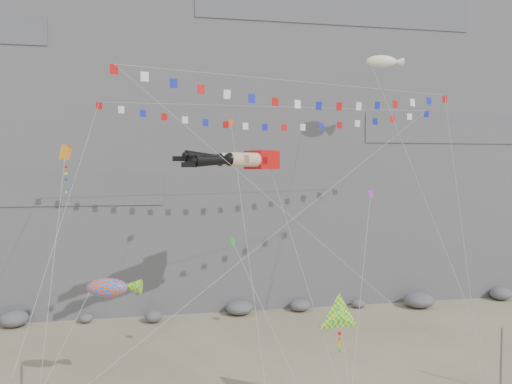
# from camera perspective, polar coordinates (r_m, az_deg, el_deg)

# --- Properties ---
(cliff) EXTENTS (80.00, 28.00, 50.00)m
(cliff) POSITION_cam_1_polar(r_m,az_deg,el_deg) (62.76, -4.12, 12.90)
(cliff) COLOR slate
(cliff) RESTS_ON ground
(talus_boulders) EXTENTS (60.00, 3.00, 1.20)m
(talus_boulders) POSITION_cam_1_polar(r_m,az_deg,el_deg) (48.77, -1.91, -13.11)
(talus_boulders) COLOR slate
(talus_boulders) RESTS_ON ground
(anchor_pole_right) EXTENTS (0.12, 0.12, 4.08)m
(anchor_pole_right) POSITION_cam_1_polar(r_m,az_deg,el_deg) (35.88, 26.22, -16.87)
(anchor_pole_right) COLOR slate
(anchor_pole_right) RESTS_ON ground
(legs_kite) EXTENTS (8.34, 17.63, 21.74)m
(legs_kite) POSITION_cam_1_polar(r_m,az_deg,el_deg) (36.46, -2.14, 3.70)
(legs_kite) COLOR red
(legs_kite) RESTS_ON ground
(flag_banner_upper) EXTENTS (31.11, 16.09, 30.00)m
(flag_banner_upper) POSITION_cam_1_polar(r_m,az_deg,el_deg) (41.17, 2.10, 9.68)
(flag_banner_upper) COLOR red
(flag_banner_upper) RESTS_ON ground
(flag_banner_lower) EXTENTS (24.08, 7.22, 22.55)m
(flag_banner_lower) POSITION_cam_1_polar(r_m,az_deg,el_deg) (33.68, 6.05, 12.30)
(flag_banner_lower) COLOR red
(flag_banner_lower) RESTS_ON ground
(harlequin_kite) EXTENTS (1.94, 8.28, 16.50)m
(harlequin_kite) POSITION_cam_1_polar(r_m,az_deg,el_deg) (32.43, -20.95, 4.15)
(harlequin_kite) COLOR red
(harlequin_kite) RESTS_ON ground
(fish_windsock) EXTENTS (6.08, 5.62, 9.20)m
(fish_windsock) POSITION_cam_1_polar(r_m,az_deg,el_deg) (31.33, -16.65, -10.45)
(fish_windsock) COLOR #FF470D
(fish_windsock) RESTS_ON ground
(delta_kite) EXTENTS (2.57, 4.63, 7.80)m
(delta_kite) POSITION_cam_1_polar(r_m,az_deg,el_deg) (28.21, 9.57, -13.87)
(delta_kite) COLOR yellow
(delta_kite) RESTS_ON ground
(blimp_windsock) EXTENTS (4.20, 14.38, 27.01)m
(blimp_windsock) POSITION_cam_1_polar(r_m,az_deg,el_deg) (46.90, 14.15, 14.19)
(blimp_windsock) COLOR #F8F0CC
(blimp_windsock) RESTS_ON ground
(small_kite_a) EXTENTS (1.00, 14.07, 21.95)m
(small_kite_a) POSITION_cam_1_polar(r_m,az_deg,el_deg) (37.44, -2.78, 7.17)
(small_kite_a) COLOR #DA4C12
(small_kite_a) RESTS_ON ground
(small_kite_b) EXTENTS (6.40, 11.01, 16.84)m
(small_kite_b) POSITION_cam_1_polar(r_m,az_deg,el_deg) (36.30, 12.93, -0.51)
(small_kite_b) COLOR purple
(small_kite_b) RESTS_ON ground
(small_kite_c) EXTENTS (3.86, 10.98, 14.10)m
(small_kite_c) POSITION_cam_1_polar(r_m,az_deg,el_deg) (33.28, -2.57, -5.97)
(small_kite_c) COLOR green
(small_kite_c) RESTS_ON ground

